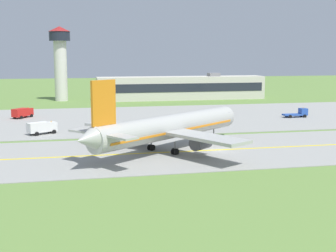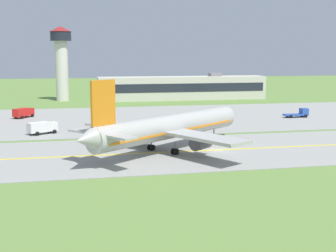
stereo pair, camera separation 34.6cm
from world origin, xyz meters
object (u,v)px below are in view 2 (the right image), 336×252
object	(u,v)px
service_truck_baggage	(299,113)
control_tower	(61,56)
service_truck_catering	(23,112)
service_truck_fuel	(42,127)
airplane_lead	(169,127)

from	to	relation	value
service_truck_baggage	control_tower	distance (m)	85.07
service_truck_baggage	service_truck_catering	world-z (taller)	service_truck_catering
service_truck_fuel	service_truck_catering	size ratio (longest dim) A/B	1.03
service_truck_catering	control_tower	size ratio (longest dim) A/B	0.23
airplane_lead	service_truck_baggage	bearing A→B (deg)	39.13
airplane_lead	service_truck_fuel	distance (m)	30.83
service_truck_catering	service_truck_baggage	bearing A→B (deg)	-11.03
service_truck_baggage	service_truck_catering	distance (m)	71.37
airplane_lead	service_truck_catering	xyz separation A→B (m)	(-28.07, 47.81, -2.60)
airplane_lead	service_truck_catering	size ratio (longest dim) A/B	5.54
service_truck_baggage	service_truck_fuel	distance (m)	65.10
airplane_lead	control_tower	world-z (taller)	control_tower
airplane_lead	service_truck_baggage	size ratio (longest dim) A/B	5.22
airplane_lead	control_tower	distance (m)	94.49
airplane_lead	control_tower	bearing A→B (deg)	101.57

